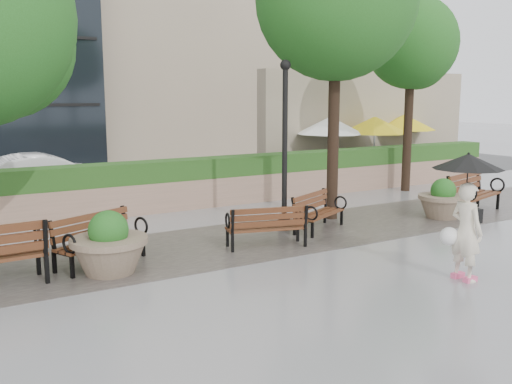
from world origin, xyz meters
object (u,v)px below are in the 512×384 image
planter_right (443,203)px  lamppost (285,157)px  bench_1 (101,250)px  bench_3 (319,220)px  bench_4 (474,202)px  car_right (46,177)px  pedestrian (467,204)px  planter_left (109,249)px  bench_2 (266,235)px

planter_right → lamppost: 4.46m
bench_1 → bench_3: 5.07m
bench_3 → bench_4: size_ratio=0.81×
car_right → pedestrian: (4.49, -11.37, 0.60)m
pedestrian → bench_3: bearing=0.7°
bench_1 → bench_4: bearing=-26.8°
bench_3 → car_right: size_ratio=0.40×
bench_4 → planter_left: (-9.78, -0.18, 0.13)m
bench_3 → pedestrian: 4.23m
bench_4 → lamppost: (-5.35, 0.99, 1.38)m
bench_4 → planter_right: size_ratio=1.71×
bench_2 → planter_right: size_ratio=1.41×
bench_2 → car_right: car_right is taller
bench_3 → car_right: 8.60m
lamppost → bench_3: bearing=-33.6°
planter_left → bench_2: bearing=1.5°
bench_2 → bench_4: bench_4 is taller
bench_1 → pedestrian: pedestrian is taller
planter_right → lamppost: (-4.16, 0.98, 1.29)m
bench_4 → car_right: size_ratio=0.49×
bench_4 → lamppost: 5.62m
car_right → pedestrian: size_ratio=1.98×
bench_3 → pedestrian: (-0.07, -4.10, 1.04)m
planter_left → lamppost: bearing=14.8°
bench_4 → planter_right: bench_4 is taller
bench_3 → bench_1: bearing=155.5°
bench_4 → bench_1: bearing=161.5°
car_right → pedestrian: pedestrian is taller
bench_3 → bench_4: (4.69, -0.55, 0.06)m
planter_right → pedestrian: 5.12m
bench_2 → lamppost: size_ratio=0.45×
bench_4 → lamppost: size_ratio=0.54×
bench_1 → bench_2: 3.30m
bench_2 → planter_left: (-3.27, -0.09, 0.18)m
planter_right → lamppost: lamppost is taller
lamppost → car_right: (-3.90, 6.84, -1.00)m
bench_2 → bench_1: bearing=6.1°
bench_2 → lamppost: lamppost is taller
car_right → bench_1: bearing=174.5°
bench_1 → bench_2: size_ratio=1.08×
planter_right → pedestrian: size_ratio=0.57×
bench_2 → pedestrian: pedestrian is taller
bench_3 → planter_left: bearing=162.2°
bench_4 → planter_right: 1.20m
bench_1 → bench_3: bench_1 is taller
lamppost → planter_left: bearing=-165.2°
bench_4 → car_right: bearing=123.8°
car_right → bench_3: bearing=-149.5°
bench_1 → planter_left: 0.63m
planter_left → lamppost: (4.42, 1.17, 1.25)m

